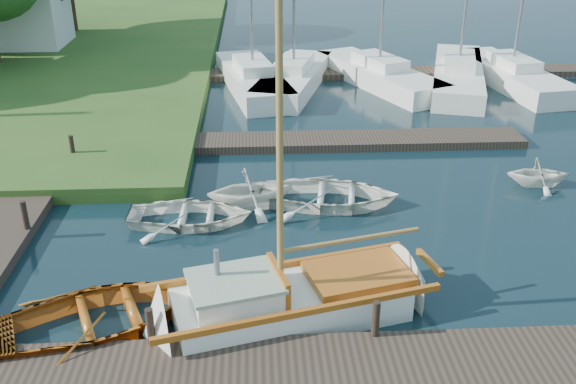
{
  "coord_description": "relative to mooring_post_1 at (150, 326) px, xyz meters",
  "views": [
    {
      "loc": [
        -0.83,
        -15.46,
        8.52
      ],
      "look_at": [
        0.0,
        0.0,
        1.2
      ],
      "focal_mm": 40.0,
      "sensor_mm": 36.0,
      "label": 1
    }
  ],
  "objects": [
    {
      "name": "dinghy",
      "position": [
        -1.24,
        0.88,
        -0.25
      ],
      "size": [
        5.22,
        4.51,
        0.91
      ],
      "primitive_type": "imported",
      "rotation": [
        0.0,
        0.0,
        1.94
      ],
      "color": "#965D12",
      "rests_on": "ground"
    },
    {
      "name": "far_dock",
      "position": [
        5.0,
        11.5,
        -0.55
      ],
      "size": [
        14.0,
        1.6,
        0.3
      ],
      "primitive_type": "cube",
      "color": "#2E251B",
      "rests_on": "ground"
    },
    {
      "name": "mooring_post_1",
      "position": [
        0.0,
        0.0,
        0.0
      ],
      "size": [
        0.16,
        0.16,
        0.8
      ],
      "primitive_type": "cylinder",
      "color": "black",
      "rests_on": "near_dock"
    },
    {
      "name": "marina_boat_4",
      "position": [
        14.44,
        18.98,
        -0.13
      ],
      "size": [
        3.41,
        8.55,
        11.11
      ],
      "rotation": [
        0.0,
        0.0,
        1.72
      ],
      "color": "white",
      "rests_on": "ground"
    },
    {
      "name": "tender_c",
      "position": [
        4.32,
        6.6,
        -0.28
      ],
      "size": [
        4.47,
        3.49,
        0.85
      ],
      "primitive_type": "imported",
      "rotation": [
        0.0,
        0.0,
        1.42
      ],
      "color": "white",
      "rests_on": "ground"
    },
    {
      "name": "marina_boat_3",
      "position": [
        11.93,
        19.22,
        -0.12
      ],
      "size": [
        4.79,
        9.76,
        12.74
      ],
      "rotation": [
        0.0,
        0.0,
        1.29
      ],
      "color": "white",
      "rests_on": "ground"
    },
    {
      "name": "sailboat",
      "position": [
        2.98,
        1.19,
        -0.36
      ],
      "size": [
        7.41,
        3.71,
        9.83
      ],
      "rotation": [
        0.0,
        0.0,
        0.26
      ],
      "color": "white",
      "rests_on": "ground"
    },
    {
      "name": "tender_b",
      "position": [
        1.98,
        6.54,
        -0.03
      ],
      "size": [
        2.87,
        2.59,
        1.33
      ],
      "primitive_type": "imported",
      "rotation": [
        0.0,
        0.0,
        1.74
      ],
      "color": "white",
      "rests_on": "ground"
    },
    {
      "name": "mooring_post_5",
      "position": [
        -4.0,
        10.0,
        0.0
      ],
      "size": [
        0.16,
        0.16,
        0.8
      ],
      "primitive_type": "cylinder",
      "color": "black",
      "rests_on": "left_dock"
    },
    {
      "name": "tender_d",
      "position": [
        11.07,
        7.61,
        -0.19
      ],
      "size": [
        2.09,
        1.85,
        1.02
      ],
      "primitive_type": "imported",
      "rotation": [
        0.0,
        0.0,
        1.48
      ],
      "color": "white",
      "rests_on": "ground"
    },
    {
      "name": "near_dock",
      "position": [
        3.0,
        -1.0,
        -0.55
      ],
      "size": [
        18.0,
        2.2,
        0.3
      ],
      "primitive_type": "cube",
      "color": "#2E251B",
      "rests_on": "ground"
    },
    {
      "name": "pontoon",
      "position": [
        13.0,
        21.0,
        -0.55
      ],
      "size": [
        30.0,
        1.6,
        0.3
      ],
      "primitive_type": "cube",
      "color": "#2E251B",
      "rests_on": "ground"
    },
    {
      "name": "marina_boat_2",
      "position": [
        8.13,
        19.37,
        -0.13
      ],
      "size": [
        5.38,
        8.6,
        11.4
      ],
      "rotation": [
        0.0,
        0.0,
        1.98
      ],
      "color": "white",
      "rests_on": "ground"
    },
    {
      "name": "house_c",
      "position": [
        -11.0,
        27.0,
        1.88
      ],
      "size": [
        5.25,
        4.0,
        5.28
      ],
      "color": "silver",
      "rests_on": "shore"
    },
    {
      "name": "left_dock",
      "position": [
        -5.0,
        7.0,
        -0.55
      ],
      "size": [
        2.2,
        18.0,
        0.3
      ],
      "primitive_type": "cube",
      "color": "#2E251B",
      "rests_on": "ground"
    },
    {
      "name": "marina_boat_0",
      "position": [
        2.1,
        18.93,
        -0.13
      ],
      "size": [
        3.78,
        8.58,
        11.42
      ],
      "rotation": [
        0.0,
        0.0,
        1.77
      ],
      "color": "white",
      "rests_on": "ground"
    },
    {
      "name": "tender_a",
      "position": [
        0.28,
        5.62,
        -0.34
      ],
      "size": [
        3.53,
        2.58,
        0.72
      ],
      "primitive_type": "imported",
      "rotation": [
        0.0,
        0.0,
        1.54
      ],
      "color": "white",
      "rests_on": "ground"
    },
    {
      "name": "marina_boat_1",
      "position": [
        4.02,
        19.05,
        -0.13
      ],
      "size": [
        4.39,
        8.39,
        10.35
      ],
      "rotation": [
        0.0,
        0.0,
        1.29
      ],
      "color": "white",
      "rests_on": "ground"
    },
    {
      "name": "ground",
      "position": [
        3.0,
        5.0,
        -0.7
      ],
      "size": [
        160.0,
        160.0,
        0.0
      ],
      "primitive_type": "plane",
      "color": "black",
      "rests_on": "ground"
    },
    {
      "name": "mooring_post_2",
      "position": [
        4.5,
        0.0,
        0.0
      ],
      "size": [
        0.16,
        0.16,
        0.8
      ],
      "primitive_type": "cylinder",
      "color": "black",
      "rests_on": "near_dock"
    },
    {
      "name": "mooring_post_4",
      "position": [
        -4.0,
        5.0,
        0.0
      ],
      "size": [
        0.16,
        0.16,
        0.8
      ],
      "primitive_type": "cylinder",
      "color": "black",
      "rests_on": "left_dock"
    }
  ]
}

